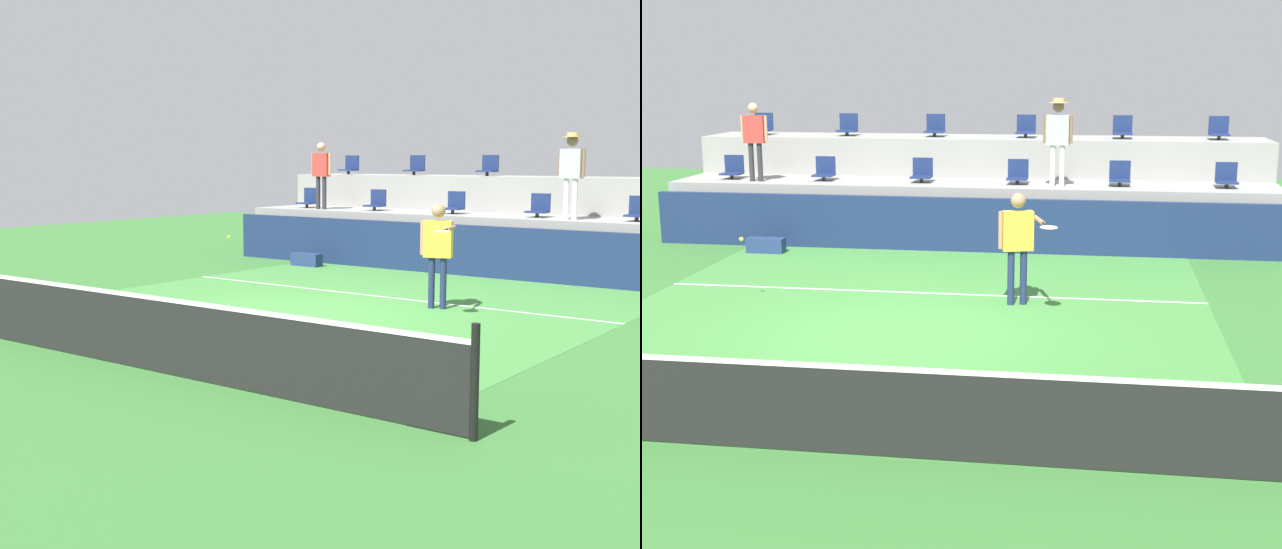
% 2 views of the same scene
% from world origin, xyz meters
% --- Properties ---
extents(ground_plane, '(40.00, 40.00, 0.00)m').
position_xyz_m(ground_plane, '(0.00, 0.00, 0.00)').
color(ground_plane, '#336B2D').
extents(court_inner_paint, '(9.00, 10.00, 0.01)m').
position_xyz_m(court_inner_paint, '(0.00, 1.00, 0.00)').
color(court_inner_paint, '#3D7F38').
rests_on(court_inner_paint, ground_plane).
extents(court_service_line, '(9.00, 0.06, 0.00)m').
position_xyz_m(court_service_line, '(0.00, 2.40, 0.01)').
color(court_service_line, white).
rests_on(court_service_line, ground_plane).
extents(tennis_net, '(10.48, 0.08, 1.07)m').
position_xyz_m(tennis_net, '(0.00, -4.00, 0.50)').
color(tennis_net, black).
rests_on(tennis_net, ground_plane).
extents(sponsor_backboard, '(13.00, 0.16, 1.10)m').
position_xyz_m(sponsor_backboard, '(0.00, 6.00, 0.55)').
color(sponsor_backboard, navy).
rests_on(sponsor_backboard, ground_plane).
extents(seating_tier_lower, '(13.00, 1.80, 1.25)m').
position_xyz_m(seating_tier_lower, '(0.00, 7.30, 0.62)').
color(seating_tier_lower, gray).
rests_on(seating_tier_lower, ground_plane).
extents(seating_tier_upper, '(13.00, 1.80, 2.10)m').
position_xyz_m(seating_tier_upper, '(0.00, 9.10, 1.05)').
color(seating_tier_upper, gray).
rests_on(seating_tier_upper, ground_plane).
extents(stadium_chair_lower_far_left, '(0.44, 0.40, 0.52)m').
position_xyz_m(stadium_chair_lower_far_left, '(-5.36, 7.23, 1.46)').
color(stadium_chair_lower_far_left, '#2D2D33').
rests_on(stadium_chair_lower_far_left, seating_tier_lower).
extents(stadium_chair_lower_left, '(0.44, 0.40, 0.52)m').
position_xyz_m(stadium_chair_lower_left, '(-3.24, 7.23, 1.46)').
color(stadium_chair_lower_left, '#2D2D33').
rests_on(stadium_chair_lower_left, seating_tier_lower).
extents(stadium_chair_lower_mid_left, '(0.44, 0.40, 0.52)m').
position_xyz_m(stadium_chair_lower_mid_left, '(-1.06, 7.23, 1.46)').
color(stadium_chair_lower_mid_left, '#2D2D33').
rests_on(stadium_chair_lower_mid_left, seating_tier_lower).
extents(stadium_chair_lower_mid_right, '(0.44, 0.40, 0.52)m').
position_xyz_m(stadium_chair_lower_mid_right, '(1.02, 7.23, 1.46)').
color(stadium_chair_lower_mid_right, '#2D2D33').
rests_on(stadium_chair_lower_mid_right, seating_tier_lower).
extents(stadium_chair_lower_right, '(0.44, 0.40, 0.52)m').
position_xyz_m(stadium_chair_lower_right, '(3.16, 7.23, 1.46)').
color(stadium_chair_lower_right, '#2D2D33').
rests_on(stadium_chair_lower_right, seating_tier_lower).
extents(stadium_chair_lower_far_right, '(0.44, 0.40, 0.52)m').
position_xyz_m(stadium_chair_lower_far_right, '(5.32, 7.23, 1.46)').
color(stadium_chair_lower_far_right, '#2D2D33').
rests_on(stadium_chair_lower_far_right, seating_tier_lower).
extents(stadium_chair_upper_far_left, '(0.44, 0.40, 0.52)m').
position_xyz_m(stadium_chair_upper_far_left, '(-5.30, 9.03, 2.31)').
color(stadium_chair_upper_far_left, '#2D2D33').
rests_on(stadium_chair_upper_far_left, seating_tier_upper).
extents(stadium_chair_upper_left, '(0.44, 0.40, 0.52)m').
position_xyz_m(stadium_chair_upper_left, '(-3.19, 9.03, 2.31)').
color(stadium_chair_upper_left, '#2D2D33').
rests_on(stadium_chair_upper_left, seating_tier_upper).
extents(stadium_chair_upper_mid_left, '(0.44, 0.40, 0.52)m').
position_xyz_m(stadium_chair_upper_mid_left, '(-1.09, 9.03, 2.31)').
color(stadium_chair_upper_mid_left, '#2D2D33').
rests_on(stadium_chair_upper_mid_left, seating_tier_upper).
extents(stadium_chair_upper_mid_right, '(0.44, 0.40, 0.52)m').
position_xyz_m(stadium_chair_upper_mid_right, '(1.03, 9.03, 2.31)').
color(stadium_chair_upper_mid_right, '#2D2D33').
rests_on(stadium_chair_upper_mid_right, seating_tier_upper).
extents(stadium_chair_upper_right, '(0.44, 0.40, 0.52)m').
position_xyz_m(stadium_chair_upper_right, '(3.22, 9.03, 2.31)').
color(stadium_chair_upper_right, '#2D2D33').
rests_on(stadium_chair_upper_right, seating_tier_upper).
extents(stadium_chair_upper_far_right, '(0.44, 0.40, 0.52)m').
position_xyz_m(stadium_chair_upper_far_right, '(5.34, 9.03, 2.31)').
color(stadium_chair_upper_far_right, '#2D2D33').
rests_on(stadium_chair_upper_far_right, seating_tier_upper).
extents(tennis_player, '(1.00, 1.16, 1.78)m').
position_xyz_m(tennis_player, '(1.52, 1.88, 1.10)').
color(tennis_player, navy).
rests_on(tennis_player, ground_plane).
extents(spectator_leaning_on_rail, '(0.59, 0.23, 1.69)m').
position_xyz_m(spectator_leaning_on_rail, '(-4.66, 6.85, 2.27)').
color(spectator_leaning_on_rail, '#2D2D33').
rests_on(spectator_leaning_on_rail, seating_tier_lower).
extents(spectator_with_hat, '(0.61, 0.47, 1.81)m').
position_xyz_m(spectator_with_hat, '(1.87, 6.85, 2.37)').
color(spectator_with_hat, white).
rests_on(spectator_with_hat, seating_tier_lower).
extents(tennis_ball, '(0.07, 0.07, 0.07)m').
position_xyz_m(tennis_ball, '(-2.82, 1.43, 1.02)').
color(tennis_ball, '#CCE033').
extents(equipment_bag, '(0.76, 0.28, 0.30)m').
position_xyz_m(equipment_bag, '(-3.91, 5.27, 0.15)').
color(equipment_bag, navy).
rests_on(equipment_bag, ground_plane).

